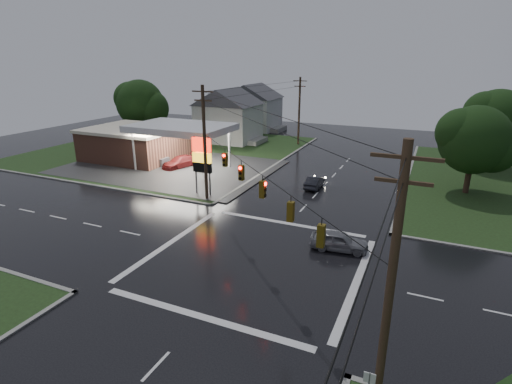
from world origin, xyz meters
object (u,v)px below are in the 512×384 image
at_px(utility_pole_n, 299,110).
at_px(tree_ne_far, 498,119).
at_px(utility_pole_se, 390,287).
at_px(car_north, 315,182).
at_px(car_pump, 180,162).
at_px(utility_pole_nw, 205,142).
at_px(car_crossing, 339,241).
at_px(gas_station, 142,141).
at_px(pylon_sign, 202,157).
at_px(house_far, 253,106).
at_px(tree_nw_behind, 141,104).
at_px(tree_ne_near, 476,140).
at_px(house_near, 229,114).

distance_m(utility_pole_n, tree_ne_far, 26.96).
bearing_deg(tree_ne_far, utility_pole_se, -99.98).
xyz_separation_m(car_north, car_pump, (-17.95, 1.08, 0.09)).
relative_size(utility_pole_nw, car_crossing, 2.65).
bearing_deg(car_pump, tree_ne_far, 42.41).
xyz_separation_m(gas_station, utility_pole_n, (16.18, 18.30, 2.92)).
distance_m(gas_station, pylon_sign, 17.81).
bearing_deg(utility_pole_n, utility_pole_nw, -90.00).
bearing_deg(utility_pole_se, pylon_sign, 135.00).
bearing_deg(house_far, utility_pole_n, -38.77).
height_order(gas_station, tree_ne_far, tree_ne_far).
bearing_deg(pylon_sign, tree_ne_far, 40.35).
distance_m(gas_station, tree_nw_behind, 13.63).
height_order(utility_pole_se, utility_pole_n, utility_pole_se).
distance_m(car_north, car_crossing, 14.67).
height_order(pylon_sign, utility_pole_nw, utility_pole_nw).
bearing_deg(tree_ne_far, utility_pole_n, 171.45).
height_order(utility_pole_nw, utility_pole_se, same).
height_order(gas_station, utility_pole_se, utility_pole_se).
distance_m(house_far, tree_nw_behind, 21.65).
distance_m(tree_ne_near, car_pump, 33.43).
distance_m(pylon_sign, utility_pole_n, 27.56).
relative_size(utility_pole_se, house_far, 1.00).
distance_m(utility_pole_n, car_pump, 22.10).
bearing_deg(house_near, tree_ne_far, -3.01).
xyz_separation_m(house_far, car_crossing, (26.91, -44.07, -3.70)).
bearing_deg(tree_nw_behind, utility_pole_nw, -40.10).
height_order(house_far, tree_nw_behind, tree_nw_behind).
xyz_separation_m(pylon_sign, car_north, (9.70, 6.92, -3.37)).
bearing_deg(pylon_sign, car_north, 35.51).
height_order(pylon_sign, car_crossing, pylon_sign).
height_order(house_far, car_crossing, house_far).
bearing_deg(utility_pole_n, utility_pole_se, -68.20).
distance_m(house_far, car_north, 37.37).
xyz_separation_m(car_north, car_crossing, (5.76, -13.49, 0.07)).
bearing_deg(car_pump, tree_nw_behind, 161.77).
height_order(utility_pole_nw, house_near, utility_pole_nw).
bearing_deg(pylon_sign, house_far, 106.98).
xyz_separation_m(tree_ne_near, car_pump, (-32.89, -3.50, -4.83)).
relative_size(gas_station, tree_ne_near, 2.92).
bearing_deg(tree_ne_near, utility_pole_nw, -152.14).
xyz_separation_m(tree_ne_far, car_north, (-17.95, -16.57, -5.54)).
relative_size(utility_pole_nw, car_north, 2.83).
distance_m(house_near, car_pump, 18.02).
bearing_deg(utility_pole_se, utility_pole_nw, 135.00).
bearing_deg(gas_station, house_far, 82.50).
bearing_deg(pylon_sign, tree_ne_near, 25.01).
relative_size(pylon_sign, tree_ne_near, 0.67).
relative_size(gas_station, utility_pole_n, 2.50).
xyz_separation_m(utility_pole_se, house_near, (-30.45, 45.50, -1.32)).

